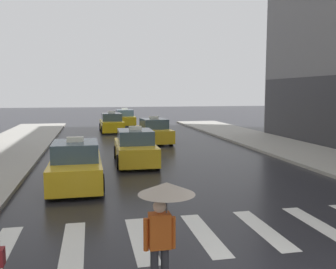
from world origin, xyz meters
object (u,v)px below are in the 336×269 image
object	(u,v)px
taxi_lead	(76,166)
pedestrian_with_umbrella	(164,207)
taxi_fifth	(125,118)
taxi_fourth	(112,124)
taxi_second	(135,148)
taxi_third	(154,132)

from	to	relation	value
taxi_lead	pedestrian_with_umbrella	size ratio (longest dim) A/B	2.35
taxi_lead	pedestrian_with_umbrella	bearing A→B (deg)	-77.66
taxi_lead	taxi_fifth	bearing A→B (deg)	80.72
taxi_fourth	taxi_fifth	size ratio (longest dim) A/B	1.00
taxi_fifth	taxi_second	bearing A→B (deg)	-93.70
taxi_lead	taxi_fourth	size ratio (longest dim) A/B	0.99
taxi_second	taxi_third	size ratio (longest dim) A/B	0.99
taxi_second	taxi_fifth	bearing A→B (deg)	86.30
taxi_lead	taxi_fourth	bearing A→B (deg)	82.77
taxi_third	taxi_fifth	xyz separation A→B (m)	(-0.78, 13.40, 0.00)
taxi_second	taxi_lead	bearing A→B (deg)	-124.88
taxi_lead	taxi_third	size ratio (longest dim) A/B	0.98
taxi_second	pedestrian_with_umbrella	distance (m)	11.82
taxi_fifth	taxi_fourth	bearing A→B (deg)	-105.21
taxi_fourth	taxi_third	bearing A→B (deg)	-71.37
taxi_second	pedestrian_with_umbrella	xyz separation A→B (m)	(-0.90, -11.76, 0.79)
taxi_lead	taxi_fifth	distance (m)	24.63
pedestrian_with_umbrella	taxi_fourth	bearing A→B (deg)	88.77
taxi_third	taxi_lead	bearing A→B (deg)	-113.54
taxi_second	pedestrian_with_umbrella	size ratio (longest dim) A/B	2.36
taxi_third	pedestrian_with_umbrella	world-z (taller)	pedestrian_with_umbrella
taxi_fourth	pedestrian_with_umbrella	world-z (taller)	pedestrian_with_umbrella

